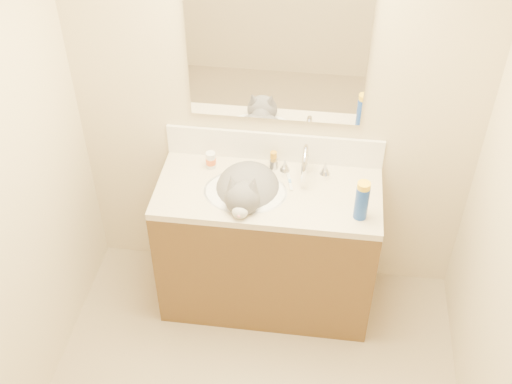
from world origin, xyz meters
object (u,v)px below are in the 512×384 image
(pill_bottle, at_px, (211,160))
(amber_bottle, at_px, (273,159))
(faucet, at_px, (305,164))
(spray_can, at_px, (362,203))
(silver_jar, at_px, (274,164))
(vanity_cabinet, at_px, (267,249))
(cat, at_px, (247,192))
(basin, at_px, (245,201))

(pill_bottle, bearing_deg, amber_bottle, 9.70)
(faucet, bearing_deg, spray_can, -43.35)
(pill_bottle, height_order, silver_jar, pill_bottle)
(vanity_cabinet, distance_m, silver_jar, 0.51)
(cat, bearing_deg, silver_jar, 60.91)
(vanity_cabinet, distance_m, basin, 0.40)
(vanity_cabinet, height_order, pill_bottle, pill_bottle)
(faucet, distance_m, amber_bottle, 0.20)
(faucet, bearing_deg, amber_bottle, 157.73)
(vanity_cabinet, xyz_separation_m, basin, (-0.12, -0.03, 0.38))
(basin, xyz_separation_m, pill_bottle, (-0.22, 0.18, 0.12))
(faucet, height_order, spray_can, faucet)
(vanity_cabinet, relative_size, spray_can, 6.37)
(vanity_cabinet, height_order, amber_bottle, amber_bottle)
(amber_bottle, bearing_deg, faucet, -22.27)
(vanity_cabinet, relative_size, faucet, 4.29)
(faucet, height_order, pill_bottle, faucet)
(basin, bearing_deg, pill_bottle, 140.01)
(faucet, bearing_deg, basin, -150.88)
(vanity_cabinet, xyz_separation_m, faucet, (0.18, 0.14, 0.54))
(basin, height_order, cat, cat)
(vanity_cabinet, bearing_deg, pill_bottle, 155.74)
(faucet, relative_size, cat, 0.57)
(basin, bearing_deg, cat, 53.97)
(vanity_cabinet, xyz_separation_m, amber_bottle, (0.00, 0.21, 0.50))
(silver_jar, xyz_separation_m, amber_bottle, (-0.00, 0.02, 0.02))
(vanity_cabinet, relative_size, amber_bottle, 13.01)
(basin, relative_size, amber_bottle, 4.88)
(pill_bottle, bearing_deg, faucet, -1.62)
(pill_bottle, relative_size, amber_bottle, 1.05)
(vanity_cabinet, height_order, spray_can, spray_can)
(pill_bottle, relative_size, silver_jar, 1.73)
(cat, relative_size, pill_bottle, 5.04)
(faucet, height_order, cat, faucet)
(faucet, bearing_deg, pill_bottle, 178.38)
(spray_can, bearing_deg, cat, 167.75)
(pill_bottle, bearing_deg, cat, -37.22)
(amber_bottle, distance_m, spray_can, 0.60)
(basin, bearing_deg, amber_bottle, 62.89)
(faucet, xyz_separation_m, silver_jar, (-0.17, 0.05, -0.06))
(basin, relative_size, cat, 0.92)
(vanity_cabinet, bearing_deg, faucet, 37.29)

